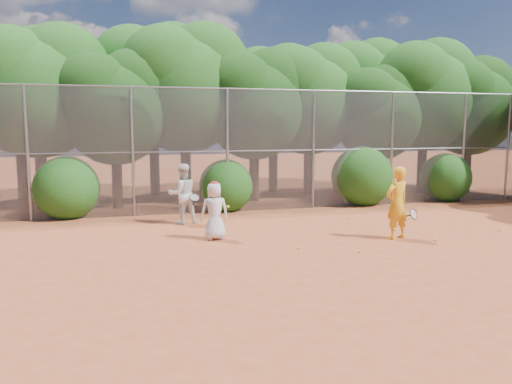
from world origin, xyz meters
name	(u,v)px	position (x,y,z in m)	size (l,w,h in m)	color
ground	(330,254)	(0.00, 0.00, 0.00)	(80.00, 80.00, 0.00)	#A44825
fence_back	(254,149)	(-0.12, 6.00, 2.05)	(20.05, 0.09, 4.03)	gray
tree_1	(39,86)	(-6.94, 8.54, 4.16)	(4.64, 4.03, 6.35)	black
tree_2	(116,103)	(-4.45, 7.83, 3.58)	(3.99, 3.47, 5.47)	black
tree_3	(186,83)	(-1.94, 8.84, 4.40)	(4.89, 4.26, 6.70)	black
tree_4	(255,100)	(0.55, 8.24, 3.76)	(4.19, 3.64, 5.73)	black
tree_5	(310,95)	(3.06, 9.04, 4.05)	(4.51, 3.92, 6.17)	black
tree_6	(378,109)	(5.55, 8.03, 3.47)	(3.86, 3.36, 5.29)	black
tree_7	(426,91)	(8.06, 8.64, 4.28)	(4.77, 4.14, 6.53)	black
tree_8	(470,102)	(10.05, 8.34, 3.82)	(4.25, 3.70, 5.82)	black
tree_9	(19,85)	(-7.94, 10.84, 4.34)	(4.83, 4.20, 6.62)	black
tree_10	(154,81)	(-2.93, 11.05, 4.63)	(5.15, 4.48, 7.06)	black
tree_11	(274,94)	(2.06, 10.64, 4.16)	(4.64, 4.03, 6.35)	black
tree_12	(364,89)	(6.56, 11.24, 4.51)	(5.02, 4.37, 6.88)	black
bush_0	(66,185)	(-6.00, 6.30, 1.00)	(2.00, 2.00, 2.00)	#184B12
bush_1	(226,184)	(-1.00, 6.30, 0.90)	(1.80, 1.80, 1.80)	#184B12
bush_2	(362,174)	(4.00, 6.30, 1.10)	(2.20, 2.20, 2.20)	#184B12
bush_3	(445,176)	(7.50, 6.30, 0.95)	(1.90, 1.90, 1.90)	#184B12
player_yellow	(397,203)	(2.21, 0.95, 0.91)	(0.89, 0.62, 1.82)	gold
player_teen	(214,211)	(-2.18, 2.09, 0.73)	(0.71, 0.47, 1.46)	silver
player_white	(182,194)	(-2.69, 4.32, 0.87)	(0.97, 0.85, 1.74)	silver
ball_0	(396,230)	(2.73, 1.81, 0.03)	(0.07, 0.07, 0.07)	yellow
ball_1	(435,221)	(4.46, 2.56, 0.03)	(0.07, 0.07, 0.07)	yellow
ball_2	(360,251)	(0.68, -0.10, 0.03)	(0.07, 0.07, 0.07)	yellow
ball_3	(500,230)	(5.40, 1.03, 0.03)	(0.07, 0.07, 0.07)	yellow
ball_4	(298,248)	(-0.52, 0.59, 0.03)	(0.07, 0.07, 0.07)	yellow
ball_5	(350,218)	(2.29, 3.70, 0.03)	(0.07, 0.07, 0.07)	yellow
ball_6	(435,239)	(3.02, 0.50, 0.03)	(0.07, 0.07, 0.07)	yellow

